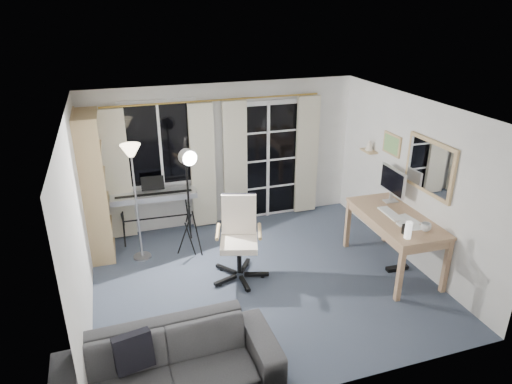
% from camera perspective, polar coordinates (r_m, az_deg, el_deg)
% --- Properties ---
extents(floor, '(4.50, 4.00, 0.02)m').
position_cam_1_polar(floor, '(6.47, 0.83, -11.05)').
color(floor, '#353D4E').
rests_on(floor, ground).
extents(window, '(1.20, 0.08, 1.40)m').
position_cam_1_polar(window, '(7.38, -11.92, 5.88)').
color(window, white).
rests_on(window, floor).
extents(french_door, '(1.32, 0.09, 2.11)m').
position_cam_1_polar(french_door, '(7.90, 1.42, 3.90)').
color(french_door, white).
rests_on(french_door, floor).
extents(curtains, '(3.60, 0.07, 2.13)m').
position_cam_1_polar(curtains, '(7.56, -4.72, 3.48)').
color(curtains, gold).
rests_on(curtains, floor).
extents(bookshelf, '(0.36, 1.02, 2.18)m').
position_cam_1_polar(bookshelf, '(7.13, -19.82, 0.37)').
color(bookshelf, tan).
rests_on(bookshelf, floor).
extents(torchiere_lamp, '(0.28, 0.28, 1.78)m').
position_cam_1_polar(torchiere_lamp, '(6.59, -15.17, 2.85)').
color(torchiere_lamp, '#B2B2B7').
rests_on(torchiere_lamp, floor).
extents(keyboard_piano, '(1.34, 0.69, 0.96)m').
position_cam_1_polar(keyboard_piano, '(7.37, -12.62, -0.60)').
color(keyboard_piano, black).
rests_on(keyboard_piano, floor).
extents(studio_light, '(0.38, 0.39, 1.73)m').
position_cam_1_polar(studio_light, '(6.49, -8.47, 2.72)').
color(studio_light, black).
rests_on(studio_light, floor).
extents(office_chair, '(0.80, 0.80, 1.15)m').
position_cam_1_polar(office_chair, '(6.30, -2.14, -4.78)').
color(office_chair, black).
rests_on(office_chair, floor).
extents(desk, '(0.82, 1.57, 0.83)m').
position_cam_1_polar(desk, '(6.69, 17.04, -3.66)').
color(desk, '#9D7450').
rests_on(desk, floor).
extents(monitor, '(0.20, 0.60, 0.52)m').
position_cam_1_polar(monitor, '(6.96, 16.72, 1.21)').
color(monitor, silver).
rests_on(monitor, desk).
extents(desk_clutter, '(0.51, 0.94, 1.05)m').
position_cam_1_polar(desk_clutter, '(6.51, 17.59, -5.25)').
color(desk_clutter, white).
rests_on(desk_clutter, desk).
extents(mug, '(0.14, 0.11, 0.14)m').
position_cam_1_polar(mug, '(6.32, 20.48, -4.02)').
color(mug, silver).
rests_on(mug, desk).
extents(wall_mirror, '(0.04, 0.94, 0.74)m').
position_cam_1_polar(wall_mirror, '(6.50, 20.87, 2.95)').
color(wall_mirror, tan).
rests_on(wall_mirror, floor).
extents(framed_print, '(0.03, 0.42, 0.32)m').
position_cam_1_polar(framed_print, '(7.17, 16.63, 5.73)').
color(framed_print, tan).
rests_on(framed_print, floor).
extents(wall_shelf, '(0.16, 0.30, 0.18)m').
position_cam_1_polar(wall_shelf, '(7.59, 13.96, 5.42)').
color(wall_shelf, tan).
rests_on(wall_shelf, floor).
extents(sofa, '(2.17, 0.67, 0.84)m').
position_cam_1_polar(sofa, '(4.76, -10.97, -19.63)').
color(sofa, '#2F2F32').
rests_on(sofa, floor).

